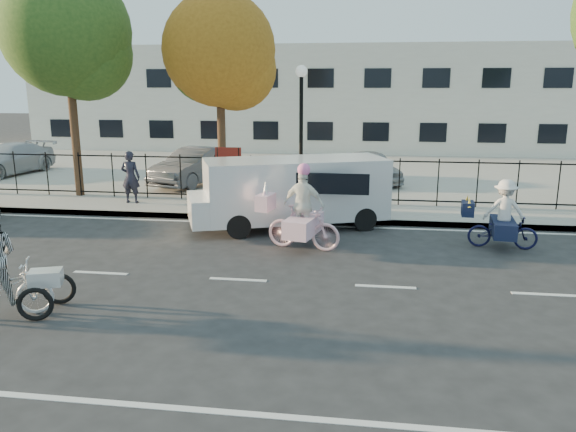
% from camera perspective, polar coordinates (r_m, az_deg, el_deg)
% --- Properties ---
extents(ground, '(120.00, 120.00, 0.00)m').
position_cam_1_polar(ground, '(11.67, -5.10, -6.48)').
color(ground, '#333334').
extents(road_markings, '(60.00, 9.52, 0.01)m').
position_cam_1_polar(road_markings, '(11.67, -5.10, -6.45)').
color(road_markings, silver).
rests_on(road_markings, ground).
extents(curb, '(60.00, 0.10, 0.15)m').
position_cam_1_polar(curb, '(16.40, -1.15, -0.31)').
color(curb, '#A8A399').
rests_on(curb, ground).
extents(sidewalk, '(60.00, 2.20, 0.15)m').
position_cam_1_polar(sidewalk, '(17.41, -0.61, 0.50)').
color(sidewalk, '#A8A399').
rests_on(sidewalk, ground).
extents(parking_lot, '(60.00, 15.60, 0.15)m').
position_cam_1_polar(parking_lot, '(26.10, 2.32, 4.81)').
color(parking_lot, '#A8A399').
rests_on(parking_lot, ground).
extents(iron_fence, '(58.00, 0.06, 1.50)m').
position_cam_1_polar(iron_fence, '(18.32, -0.10, 3.78)').
color(iron_fence, black).
rests_on(iron_fence, sidewalk).
extents(building, '(34.00, 10.00, 6.00)m').
position_cam_1_polar(building, '(35.79, 3.99, 11.81)').
color(building, silver).
rests_on(building, ground).
extents(lamppost, '(0.36, 0.36, 4.33)m').
position_cam_1_polar(lamppost, '(17.63, 1.35, 10.63)').
color(lamppost, black).
rests_on(lamppost, sidewalk).
extents(street_sign, '(0.85, 0.06, 1.80)m').
position_cam_1_polar(street_sign, '(18.21, -6.08, 5.29)').
color(street_sign, black).
rests_on(street_sign, sidewalk).
extents(unicorn_bike, '(2.14, 1.53, 2.11)m').
position_cam_1_polar(unicorn_bike, '(13.53, 1.44, -0.19)').
color(unicorn_bike, '#FEC1CF').
rests_on(unicorn_bike, ground).
extents(bull_bike, '(1.86, 1.28, 1.70)m').
position_cam_1_polar(bull_bike, '(14.60, 20.94, -0.48)').
color(bull_bike, black).
rests_on(bull_bike, ground).
extents(white_van, '(5.88, 3.51, 1.92)m').
position_cam_1_polar(white_van, '(15.59, 0.41, 2.69)').
color(white_van, white).
rests_on(white_van, ground).
extents(pedestrian, '(0.62, 0.41, 1.69)m').
position_cam_1_polar(pedestrian, '(18.83, -15.71, 3.83)').
color(pedestrian, black).
rests_on(pedestrian, sidewalk).
extents(lot_car_a, '(2.54, 4.69, 1.29)m').
position_cam_1_polar(lot_car_a, '(26.75, -26.59, 5.18)').
color(lot_car_a, '#B3B6BB').
rests_on(lot_car_a, parking_lot).
extents(lot_car_c, '(2.75, 4.46, 1.39)m').
position_cam_1_polar(lot_car_c, '(21.86, -9.36, 5.02)').
color(lot_car_c, '#4D4E54').
rests_on(lot_car_c, parking_lot).
extents(lot_car_d, '(2.66, 3.90, 1.23)m').
position_cam_1_polar(lot_car_d, '(22.24, 8.48, 4.99)').
color(lot_car_d, '#9B9EA2').
rests_on(lot_car_d, parking_lot).
extents(tree_west, '(4.19, 4.19, 7.68)m').
position_cam_1_polar(tree_west, '(20.53, -21.12, 16.50)').
color(tree_west, '#442D1D').
rests_on(tree_west, ground).
extents(tree_mid, '(3.77, 3.77, 6.92)m').
position_cam_1_polar(tree_mid, '(19.53, -6.53, 15.89)').
color(tree_mid, '#442D1D').
rests_on(tree_mid, ground).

